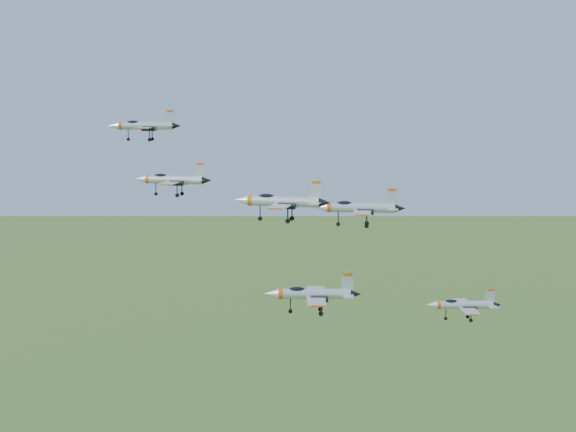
{
  "coord_description": "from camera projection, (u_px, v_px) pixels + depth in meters",
  "views": [
    {
      "loc": [
        12.0,
        -113.37,
        144.38
      ],
      "look_at": [
        4.12,
        -2.69,
        128.2
      ],
      "focal_mm": 50.0,
      "sensor_mm": 36.0,
      "label": 1
    }
  ],
  "objects": [
    {
      "name": "jet_left_high",
      "position": [
        172.0,
        179.0,
        113.09
      ],
      "size": [
        11.39,
        9.5,
        3.04
      ],
      "rotation": [
        0.0,
        0.0,
        -0.13
      ],
      "color": "#B2B8C0"
    },
    {
      "name": "jet_right_low",
      "position": [
        311.0,
        294.0,
        101.47
      ],
      "size": [
        12.39,
        10.23,
        3.31
      ],
      "rotation": [
        0.0,
        0.0,
        0.06
      ],
      "color": "#B2B8C0"
    },
    {
      "name": "jet_left_low",
      "position": [
        358.0,
        208.0,
        118.69
      ],
      "size": [
        13.63,
        11.22,
        3.65
      ],
      "rotation": [
        0.0,
        0.0,
        -0.03
      ],
      "color": "#B2B8C0"
    },
    {
      "name": "jet_lead",
      "position": [
        144.0,
        126.0,
        129.96
      ],
      "size": [
        11.91,
        9.8,
        3.19
      ],
      "rotation": [
        0.0,
        0.0,
        0.03
      ],
      "color": "#B2B8C0"
    },
    {
      "name": "jet_trail",
      "position": [
        463.0,
        305.0,
        115.54
      ],
      "size": [
        11.03,
        9.13,
        2.95
      ],
      "rotation": [
        0.0,
        0.0,
        0.08
      ],
      "color": "#B2B8C0"
    },
    {
      "name": "jet_right_high",
      "position": [
        281.0,
        201.0,
        94.28
      ],
      "size": [
        11.71,
        9.81,
        3.14
      ],
      "rotation": [
        0.0,
        0.0,
        -0.17
      ],
      "color": "#B2B8C0"
    }
  ]
}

